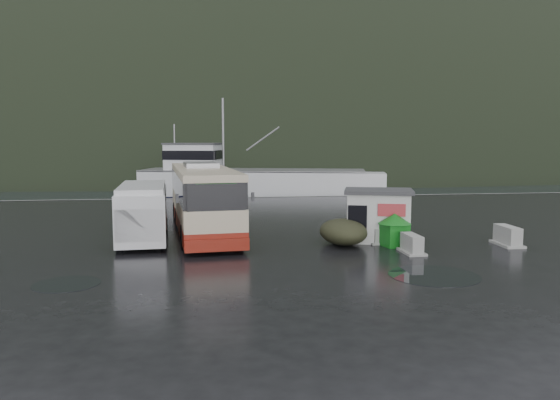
{
  "coord_description": "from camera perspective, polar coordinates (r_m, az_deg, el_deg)",
  "views": [
    {
      "loc": [
        -2.49,
        -23.74,
        4.61
      ],
      "look_at": [
        1.24,
        2.4,
        1.7
      ],
      "focal_mm": 35.0,
      "sensor_mm": 36.0,
      "label": 1
    }
  ],
  "objects": [
    {
      "name": "quay_edge",
      "position": [
        44.05,
        -4.83,
        0.26
      ],
      "size": [
        160.0,
        0.6,
        1.5
      ],
      "primitive_type": "cube",
      "color": "#999993",
      "rests_on": "ground"
    },
    {
      "name": "jersey_barrier_a",
      "position": [
        25.12,
        9.84,
        -4.38
      ],
      "size": [
        0.79,
        1.48,
        0.72
      ],
      "primitive_type": null,
      "rotation": [
        0.0,
        0.0,
        0.05
      ],
      "color": "#999993",
      "rests_on": "ground"
    },
    {
      "name": "fishing_trawler",
      "position": [
        51.72,
        -2.82,
        1.16
      ],
      "size": [
        25.21,
        11.45,
        9.85
      ],
      "primitive_type": null,
      "rotation": [
        0.0,
        0.0,
        -0.25
      ],
      "color": "silver",
      "rests_on": "ground"
    },
    {
      "name": "ticket_kiosk",
      "position": [
        25.51,
        10.17,
        -4.22
      ],
      "size": [
        3.58,
        3.1,
        2.38
      ],
      "primitive_type": null,
      "rotation": [
        0.0,
        0.0,
        -0.3
      ],
      "color": "beige",
      "rests_on": "ground"
    },
    {
      "name": "harbor_water",
      "position": [
        133.84,
        -7.06,
        4.26
      ],
      "size": [
        300.0,
        180.0,
        0.02
      ],
      "primitive_type": "cube",
      "color": "black",
      "rests_on": "ground"
    },
    {
      "name": "dome_tent",
      "position": [
        24.47,
        6.61,
        -4.61
      ],
      "size": [
        2.09,
        2.9,
        1.13
      ],
      "primitive_type": null,
      "rotation": [
        0.0,
        0.0,
        0.02
      ],
      "color": "#2C2E1B",
      "rests_on": "ground"
    },
    {
      "name": "jersey_barrier_c",
      "position": [
        23.1,
        13.59,
        -5.4
      ],
      "size": [
        0.79,
        1.55,
        0.77
      ],
      "primitive_type": null,
      "rotation": [
        0.0,
        0.0,
        -0.01
      ],
      "color": "#999993",
      "rests_on": "ground"
    },
    {
      "name": "headland",
      "position": [
        274.06,
        -5.52,
        5.29
      ],
      "size": [
        780.0,
        540.0,
        570.0
      ],
      "primitive_type": "ellipsoid",
      "color": "black",
      "rests_on": "ground"
    },
    {
      "name": "puddles",
      "position": [
        18.51,
        4.28,
        -8.13
      ],
      "size": [
        14.79,
        3.23,
        0.01
      ],
      "color": "black",
      "rests_on": "ground"
    },
    {
      "name": "waste_bin_right",
      "position": [
        26.39,
        10.83,
        -3.88
      ],
      "size": [
        1.4,
        1.4,
        1.56
      ],
      "primitive_type": null,
      "rotation": [
        0.0,
        0.0,
        0.3
      ],
      "color": "#14731B",
      "rests_on": "ground"
    },
    {
      "name": "jersey_barrier_b",
      "position": [
        26.05,
        22.64,
        -4.39
      ],
      "size": [
        0.93,
        1.75,
        0.86
      ],
      "primitive_type": null,
      "rotation": [
        0.0,
        0.0,
        -0.05
      ],
      "color": "#999993",
      "rests_on": "ground"
    },
    {
      "name": "ground",
      "position": [
        24.31,
        -2.1,
        -4.64
      ],
      "size": [
        160.0,
        160.0,
        0.0
      ],
      "primitive_type": "plane",
      "color": "black",
      "rests_on": "ground"
    },
    {
      "name": "white_van",
      "position": [
        25.87,
        -14.03,
        -4.16
      ],
      "size": [
        2.5,
        6.38,
        2.62
      ],
      "primitive_type": null,
      "rotation": [
        0.0,
        0.0,
        0.06
      ],
      "color": "silver",
      "rests_on": "ground"
    },
    {
      "name": "coach_bus",
      "position": [
        27.91,
        -8.01,
        -3.28
      ],
      "size": [
        4.14,
        12.53,
        3.48
      ],
      "primitive_type": null,
      "rotation": [
        0.0,
        0.0,
        0.09
      ],
      "color": "#BEAD90",
      "rests_on": "ground"
    },
    {
      "name": "waste_bin_left",
      "position": [
        24.38,
        11.83,
        -4.75
      ],
      "size": [
        1.21,
        1.21,
        1.44
      ],
      "primitive_type": null,
      "rotation": [
        0.0,
        0.0,
        0.19
      ],
      "color": "#14731B",
      "rests_on": "ground"
    }
  ]
}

